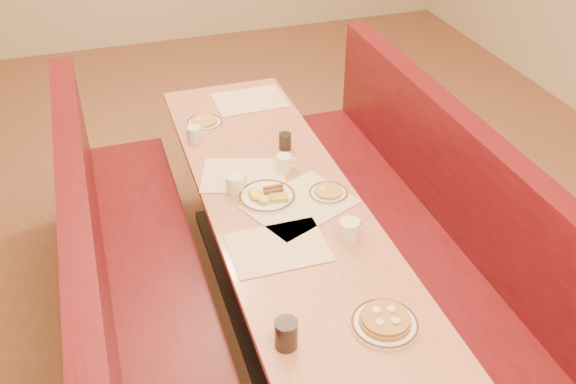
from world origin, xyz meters
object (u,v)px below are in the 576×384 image
object	(u,v)px
coffee_mug_a	(350,230)
soda_tumbler_near	(286,334)
coffee_mug_b	(235,184)
diner_table	(281,258)
pancake_plate	(385,322)
coffee_mug_d	(195,134)
booth_left	(133,292)
booth_right	(413,232)
eggs_plate	(266,196)
soda_tumbler_mid	(285,141)
coffee_mug_c	(285,163)

from	to	relation	value
coffee_mug_a	soda_tumbler_near	size ratio (longest dim) A/B	1.07
coffee_mug_a	coffee_mug_b	distance (m)	0.62
diner_table	pancake_plate	distance (m)	0.97
coffee_mug_a	coffee_mug_d	distance (m)	1.12
booth_left	booth_right	size ratio (longest dim) A/B	1.00
pancake_plate	eggs_plate	size ratio (longest dim) A/B	0.94
booth_left	coffee_mug_a	bearing A→B (deg)	-22.60
coffee_mug_a	soda_tumbler_near	world-z (taller)	soda_tumbler_near
soda_tumbler_near	soda_tumbler_mid	bearing A→B (deg)	72.36
eggs_plate	pancake_plate	bearing A→B (deg)	-78.42
booth_right	eggs_plate	bearing A→B (deg)	179.49
eggs_plate	coffee_mug_a	world-z (taller)	coffee_mug_a
pancake_plate	soda_tumbler_near	distance (m)	0.37
coffee_mug_d	booth_left	bearing A→B (deg)	-144.98
coffee_mug_b	coffee_mug_d	xyz separation A→B (m)	(-0.09, 0.53, -0.00)
booth_left	coffee_mug_b	world-z (taller)	booth_left
pancake_plate	coffee_mug_b	size ratio (longest dim) A/B	2.23
booth_left	soda_tumbler_near	bearing A→B (deg)	-60.83
coffee_mug_c	pancake_plate	bearing A→B (deg)	-73.72
coffee_mug_d	soda_tumbler_near	distance (m)	1.50
eggs_plate	coffee_mug_b	size ratio (longest dim) A/B	2.37
coffee_mug_c	soda_tumbler_mid	bearing A→B (deg)	86.31
coffee_mug_d	soda_tumbler_mid	size ratio (longest dim) A/B	1.18
coffee_mug_b	coffee_mug_d	size ratio (longest dim) A/B	1.07
diner_table	booth_left	world-z (taller)	booth_left
coffee_mug_c	eggs_plate	bearing A→B (deg)	-112.28
booth_right	soda_tumbler_mid	xyz separation A→B (m)	(-0.58, 0.41, 0.43)
booth_left	eggs_plate	distance (m)	0.78
booth_right	coffee_mug_c	distance (m)	0.81
pancake_plate	coffee_mug_a	world-z (taller)	coffee_mug_a
diner_table	eggs_plate	world-z (taller)	eggs_plate
eggs_plate	coffee_mug_c	xyz separation A→B (m)	(0.15, 0.20, 0.03)
coffee_mug_b	coffee_mug_c	size ratio (longest dim) A/B	1.02
booth_left	pancake_plate	world-z (taller)	booth_left
coffee_mug_c	coffee_mug_a	bearing A→B (deg)	-65.73
coffee_mug_d	diner_table	bearing A→B (deg)	-85.85
booth_right	soda_tumbler_mid	distance (m)	0.83
diner_table	coffee_mug_c	world-z (taller)	coffee_mug_c
booth_left	coffee_mug_c	size ratio (longest dim) A/B	22.76
soda_tumbler_near	coffee_mug_b	bearing A→B (deg)	86.28
booth_right	coffee_mug_d	size ratio (longest dim) A/B	23.87
eggs_plate	coffee_mug_b	world-z (taller)	coffee_mug_b
coffee_mug_a	soda_tumbler_near	xyz separation A→B (m)	(-0.44, -0.48, 0.01)
coffee_mug_b	pancake_plate	bearing A→B (deg)	-97.45
diner_table	eggs_plate	xyz separation A→B (m)	(-0.07, 0.01, 0.39)
booth_right	booth_left	bearing A→B (deg)	180.00
booth_left	coffee_mug_c	xyz separation A→B (m)	(0.82, 0.21, 0.43)
coffee_mug_d	soda_tumbler_near	size ratio (longest dim) A/B	0.92
eggs_plate	coffee_mug_a	xyz separation A→B (m)	(0.25, -0.39, 0.03)
pancake_plate	soda_tumbler_mid	size ratio (longest dim) A/B	2.82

